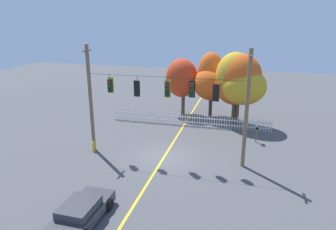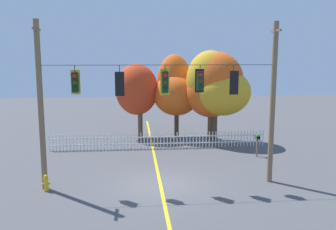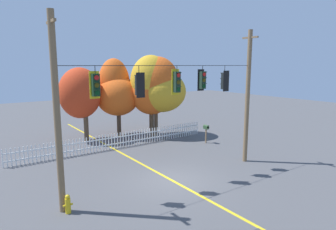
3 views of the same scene
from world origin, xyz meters
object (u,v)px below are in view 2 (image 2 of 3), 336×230
autumn_maple_near_fence (138,89)px  autumn_maple_far_west (216,86)px  traffic_signal_northbound_secondary (165,82)px  traffic_signal_westbound_side (233,82)px  roadside_mailbox (257,139)px  traffic_signal_northbound_primary (120,84)px  traffic_signal_eastbound_side (200,81)px  fire_hydrant (46,183)px  autumn_maple_mid (176,90)px  traffic_signal_southbound_primary (75,82)px  autumn_oak_far_east (215,87)px

autumn_maple_near_fence → autumn_maple_far_west: bearing=-19.4°
traffic_signal_northbound_secondary → autumn_maple_far_west: autumn_maple_far_west is taller
traffic_signal_northbound_secondary → autumn_maple_near_fence: size_ratio=0.25×
traffic_signal_westbound_side → roadside_mailbox: size_ratio=1.00×
traffic_signal_northbound_primary → traffic_signal_northbound_secondary: size_ratio=1.00×
traffic_signal_northbound_secondary → traffic_signal_eastbound_side: (1.67, -0.00, 0.05)m
autumn_maple_near_fence → fire_hydrant: autumn_maple_near_fence is taller
traffic_signal_northbound_secondary → roadside_mailbox: (6.23, 4.58, -3.92)m
autumn_maple_far_west → traffic_signal_westbound_side: bearing=-97.9°
traffic_signal_northbound_primary → traffic_signal_eastbound_side: (3.80, 0.02, 0.11)m
autumn_maple_far_west → fire_hydrant: bearing=-138.3°
traffic_signal_northbound_primary → autumn_maple_far_west: bearing=52.9°
traffic_signal_northbound_secondary → autumn_maple_mid: autumn_maple_mid is taller
autumn_maple_near_fence → traffic_signal_eastbound_side: bearing=-75.2°
traffic_signal_southbound_primary → traffic_signal_northbound_secondary: 4.17m
traffic_signal_southbound_primary → traffic_signal_eastbound_side: (5.84, -0.00, 0.03)m
traffic_signal_southbound_primary → traffic_signal_northbound_secondary: same height
fire_hydrant → autumn_maple_mid: bearing=56.0°
traffic_signal_northbound_primary → roadside_mailbox: bearing=28.8°
traffic_signal_northbound_primary → autumn_maple_near_fence: (0.95, 10.79, -1.18)m
traffic_signal_northbound_primary → autumn_maple_near_fence: 10.89m
autumn_oak_far_east → traffic_signal_eastbound_side: bearing=-107.1°
traffic_signal_northbound_primary → traffic_signal_westbound_side: bearing=-0.0°
traffic_signal_southbound_primary → traffic_signal_westbound_side: same height
traffic_signal_southbound_primary → autumn_maple_near_fence: traffic_signal_southbound_primary is taller
traffic_signal_eastbound_side → autumn_maple_near_fence: bearing=104.8°
traffic_signal_westbound_side → autumn_maple_mid: (-1.57, 10.66, -1.29)m
roadside_mailbox → traffic_signal_southbound_primary: bearing=-156.2°
traffic_signal_westbound_side → autumn_maple_mid: bearing=98.4°
fire_hydrant → roadside_mailbox: (11.89, 4.88, 0.76)m
traffic_signal_northbound_secondary → traffic_signal_eastbound_side: bearing=-0.0°
fire_hydrant → roadside_mailbox: roadside_mailbox is taller
traffic_signal_westbound_side → autumn_oak_far_east: (1.11, 8.93, -0.93)m
traffic_signal_northbound_primary → autumn_oak_far_east: bearing=53.8°
traffic_signal_eastbound_side → autumn_maple_mid: size_ratio=0.20×
traffic_signal_eastbound_side → autumn_oak_far_east: autumn_oak_far_east is taller
traffic_signal_westbound_side → autumn_maple_far_west: bearing=82.1°
autumn_maple_mid → roadside_mailbox: autumn_maple_mid is taller
traffic_signal_eastbound_side → autumn_maple_near_fence: traffic_signal_eastbound_side is taller
autumn_oak_far_east → roadside_mailbox: bearing=-67.1°
traffic_signal_westbound_side → roadside_mailbox: (2.94, 4.60, -3.88)m
traffic_signal_eastbound_side → autumn_maple_far_west: size_ratio=0.20×
fire_hydrant → traffic_signal_westbound_side: bearing=1.8°
traffic_signal_eastbound_side → autumn_maple_mid: bearing=89.7°
autumn_maple_near_fence → traffic_signal_northbound_primary: bearing=-95.0°
traffic_signal_northbound_secondary → fire_hydrant: traffic_signal_northbound_secondary is taller
autumn_maple_far_west → roadside_mailbox: size_ratio=4.75×
traffic_signal_northbound_secondary → autumn_maple_mid: (1.73, 10.64, -1.33)m
traffic_signal_southbound_primary → roadside_mailbox: traffic_signal_southbound_primary is taller
traffic_signal_eastbound_side → autumn_maple_mid: (0.06, 10.64, -1.38)m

